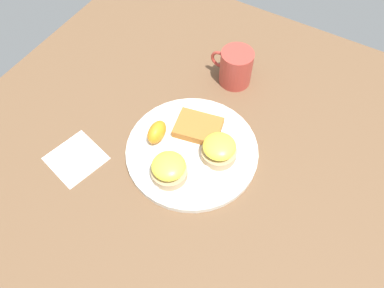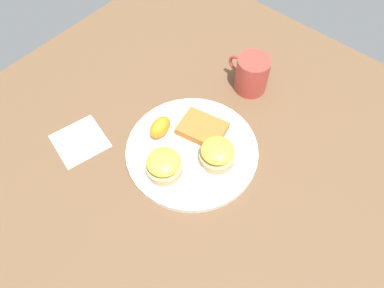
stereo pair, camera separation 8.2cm
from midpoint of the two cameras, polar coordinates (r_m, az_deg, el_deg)
name	(u,v)px [view 1 (the left image)]	position (r m, az deg, el deg)	size (l,w,h in m)	color
ground_plane	(192,152)	(0.85, -2.76, -1.48)	(1.10, 1.10, 0.00)	brown
plate	(192,151)	(0.84, -2.78, -1.22)	(0.30, 0.30, 0.01)	silver
sandwich_benedict_left	(169,169)	(0.78, -6.53, -4.03)	(0.08, 0.08, 0.05)	tan
sandwich_benedict_right	(219,149)	(0.80, 1.26, -1.06)	(0.08, 0.08, 0.05)	tan
hashbrown_patty	(198,127)	(0.86, -1.76, 2.36)	(0.10, 0.08, 0.02)	#AD6A2C
orange_wedge	(157,132)	(0.84, -8.15, 1.60)	(0.06, 0.04, 0.04)	orange
fork	(195,171)	(0.81, -2.49, -4.29)	(0.14, 0.17, 0.00)	silver
cup	(235,67)	(0.95, 4.17, 11.43)	(0.11, 0.08, 0.09)	#B23D33
napkin	(76,158)	(0.89, -19.83, -2.26)	(0.11, 0.11, 0.00)	white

